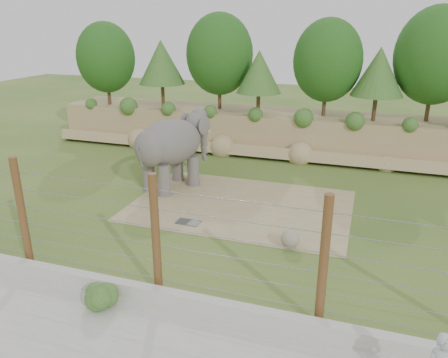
% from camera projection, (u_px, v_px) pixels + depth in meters
% --- Properties ---
extents(ground, '(90.00, 90.00, 0.00)m').
position_uv_depth(ground, '(209.00, 231.00, 17.89)').
color(ground, '#395E21').
rests_on(ground, ground).
extents(back_embankment, '(30.00, 5.52, 8.77)m').
position_uv_depth(back_embankment, '(286.00, 91.00, 27.66)').
color(back_embankment, '#9E8F5E').
rests_on(back_embankment, ground).
extents(dirt_patch, '(10.00, 7.00, 0.02)m').
position_uv_depth(dirt_patch, '(241.00, 205.00, 20.41)').
color(dirt_patch, '#95855B').
rests_on(dirt_patch, ground).
extents(drain_grate, '(1.00, 0.60, 0.03)m').
position_uv_depth(drain_grate, '(188.00, 222.00, 18.63)').
color(drain_grate, '#262628').
rests_on(drain_grate, dirt_patch).
extents(elephant, '(3.63, 5.00, 3.72)m').
position_uv_depth(elephant, '(170.00, 153.00, 22.02)').
color(elephant, '#66605B').
rests_on(elephant, ground).
extents(stone_ball, '(0.72, 0.72, 0.72)m').
position_uv_depth(stone_ball, '(290.00, 239.00, 16.47)').
color(stone_ball, gray).
rests_on(stone_ball, dirt_patch).
extents(retaining_wall, '(26.00, 0.35, 0.50)m').
position_uv_depth(retaining_wall, '(151.00, 294.00, 13.35)').
color(retaining_wall, '#ADAAA1').
rests_on(retaining_wall, ground).
extents(walkway, '(26.00, 4.00, 0.01)m').
position_uv_depth(walkway, '(117.00, 344.00, 11.65)').
color(walkway, '#ADAAA1').
rests_on(walkway, ground).
extents(barrier_fence, '(20.26, 0.26, 4.00)m').
position_uv_depth(barrier_fence, '(156.00, 236.00, 13.20)').
color(barrier_fence, '#55361A').
rests_on(barrier_fence, ground).
extents(walkway_shrub, '(0.80, 0.80, 0.80)m').
position_uv_depth(walkway_shrub, '(98.00, 296.00, 12.98)').
color(walkway_shrub, '#2E5C20').
rests_on(walkway_shrub, walkway).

